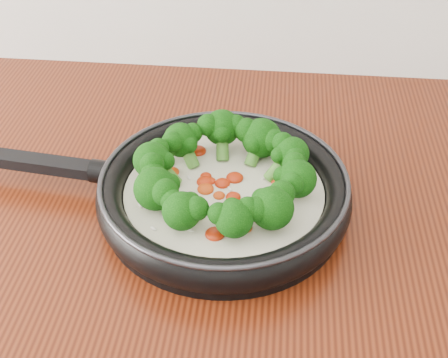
# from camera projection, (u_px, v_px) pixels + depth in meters

# --- Properties ---
(skillet) EXTENTS (0.52, 0.36, 0.09)m
(skillet) POSITION_uv_depth(u_px,v_px,m) (222.00, 188.00, 0.75)
(skillet) COLOR black
(skillet) RESTS_ON counter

